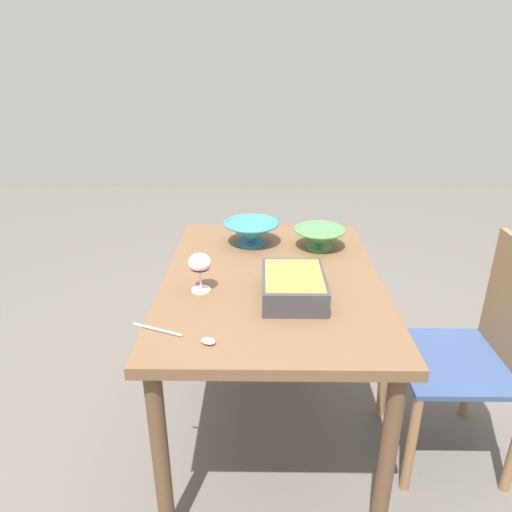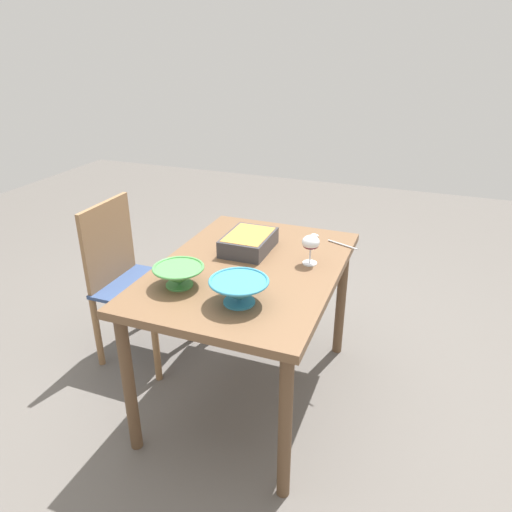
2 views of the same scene
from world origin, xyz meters
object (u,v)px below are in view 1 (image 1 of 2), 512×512
(serving_spoon, at_px, (189,337))
(casserole_dish, at_px, (293,285))
(wine_glass, at_px, (200,265))
(chair, at_px, (478,349))
(small_bowl, at_px, (251,232))
(mixing_bowl, at_px, (319,237))
(dining_table, at_px, (272,296))

(serving_spoon, bearing_deg, casserole_dish, 129.03)
(wine_glass, relative_size, casserole_dish, 0.49)
(chair, height_order, small_bowl, chair)
(mixing_bowl, xyz_separation_m, serving_spoon, (0.70, -0.46, -0.04))
(dining_table, bearing_deg, mixing_bowl, 143.31)
(serving_spoon, bearing_deg, chair, 106.93)
(casserole_dish, distance_m, serving_spoon, 0.41)
(chair, distance_m, small_bowl, 1.00)
(dining_table, distance_m, casserole_dish, 0.22)
(small_bowl, height_order, serving_spoon, small_bowl)
(chair, bearing_deg, wine_glass, -89.65)
(dining_table, distance_m, small_bowl, 0.36)
(dining_table, distance_m, serving_spoon, 0.50)
(wine_glass, bearing_deg, small_bowl, 159.33)
(mixing_bowl, distance_m, serving_spoon, 0.84)
(casserole_dish, relative_size, mixing_bowl, 1.33)
(chair, distance_m, casserole_dish, 0.75)
(mixing_bowl, height_order, small_bowl, small_bowl)
(casserole_dish, bearing_deg, chair, 94.10)
(casserole_dish, xyz_separation_m, small_bowl, (-0.49, -0.15, 0.01))
(chair, bearing_deg, mixing_bowl, -125.28)
(chair, height_order, wine_glass, chair)
(mixing_bowl, bearing_deg, small_bowl, -98.40)
(casserole_dish, height_order, mixing_bowl, mixing_bowl)
(chair, xyz_separation_m, wine_glass, (0.01, -1.01, 0.34))
(wine_glass, height_order, serving_spoon, wine_glass)
(serving_spoon, bearing_deg, wine_glass, -179.93)
(mixing_bowl, bearing_deg, casserole_dish, -17.17)
(dining_table, xyz_separation_m, serving_spoon, (0.43, -0.25, 0.09))
(dining_table, height_order, small_bowl, small_bowl)
(dining_table, relative_size, mixing_bowl, 5.29)
(chair, relative_size, mixing_bowl, 4.12)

